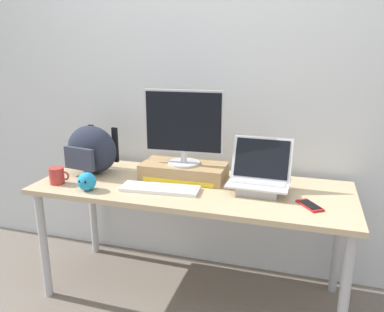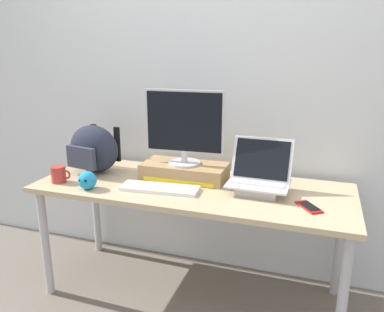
{
  "view_description": "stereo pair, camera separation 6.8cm",
  "coord_description": "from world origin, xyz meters",
  "px_view_note": "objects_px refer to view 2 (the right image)",
  "views": [
    {
      "loc": [
        0.61,
        -2.02,
        1.5
      ],
      "look_at": [
        0.0,
        0.0,
        0.9
      ],
      "focal_mm": 36.09,
      "sensor_mm": 36.0,
      "label": 1
    },
    {
      "loc": [
        0.68,
        -2.0,
        1.5
      ],
      "look_at": [
        0.0,
        0.0,
        0.9
      ],
      "focal_mm": 36.09,
      "sensor_mm": 36.0,
      "label": 2
    }
  ],
  "objects_px": {
    "desktop_monitor": "(184,127)",
    "messenger_backpack": "(94,149)",
    "external_keyboard": "(160,188)",
    "toner_box_yellow": "(185,171)",
    "coffee_mug": "(59,174)",
    "plush_toy": "(87,180)",
    "cell_phone": "(309,207)",
    "open_laptop": "(259,182)"
  },
  "relations": [
    {
      "from": "toner_box_yellow",
      "to": "open_laptop",
      "type": "height_order",
      "value": "open_laptop"
    },
    {
      "from": "cell_phone",
      "to": "open_laptop",
      "type": "bearing_deg",
      "value": 117.9
    },
    {
      "from": "external_keyboard",
      "to": "cell_phone",
      "type": "xyz_separation_m",
      "value": [
        0.81,
        0.01,
        -0.01
      ]
    },
    {
      "from": "toner_box_yellow",
      "to": "external_keyboard",
      "type": "relative_size",
      "value": 1.14
    },
    {
      "from": "toner_box_yellow",
      "to": "open_laptop",
      "type": "xyz_separation_m",
      "value": [
        0.47,
        -0.09,
        0.01
      ]
    },
    {
      "from": "desktop_monitor",
      "to": "plush_toy",
      "type": "distance_m",
      "value": 0.64
    },
    {
      "from": "messenger_backpack",
      "to": "cell_phone",
      "type": "relative_size",
      "value": 2.32
    },
    {
      "from": "desktop_monitor",
      "to": "plush_toy",
      "type": "xyz_separation_m",
      "value": [
        -0.46,
        -0.35,
        -0.27
      ]
    },
    {
      "from": "messenger_backpack",
      "to": "cell_phone",
      "type": "bearing_deg",
      "value": 2.87
    },
    {
      "from": "external_keyboard",
      "to": "cell_phone",
      "type": "relative_size",
      "value": 2.73
    },
    {
      "from": "desktop_monitor",
      "to": "messenger_backpack",
      "type": "xyz_separation_m",
      "value": [
        -0.6,
        -0.06,
        -0.17
      ]
    },
    {
      "from": "coffee_mug",
      "to": "toner_box_yellow",
      "type": "bearing_deg",
      "value": 24.09
    },
    {
      "from": "messenger_backpack",
      "to": "plush_toy",
      "type": "xyz_separation_m",
      "value": [
        0.14,
        -0.29,
        -0.1
      ]
    },
    {
      "from": "messenger_backpack",
      "to": "cell_phone",
      "type": "distance_m",
      "value": 1.36
    },
    {
      "from": "external_keyboard",
      "to": "cell_phone",
      "type": "height_order",
      "value": "external_keyboard"
    },
    {
      "from": "desktop_monitor",
      "to": "open_laptop",
      "type": "relative_size",
      "value": 1.41
    },
    {
      "from": "external_keyboard",
      "to": "desktop_monitor",
      "type": "bearing_deg",
      "value": 69.65
    },
    {
      "from": "desktop_monitor",
      "to": "cell_phone",
      "type": "xyz_separation_m",
      "value": [
        0.74,
        -0.22,
        -0.32
      ]
    },
    {
      "from": "toner_box_yellow",
      "to": "open_laptop",
      "type": "bearing_deg",
      "value": -10.49
    },
    {
      "from": "open_laptop",
      "to": "cell_phone",
      "type": "relative_size",
      "value": 2.05
    },
    {
      "from": "coffee_mug",
      "to": "cell_phone",
      "type": "height_order",
      "value": "coffee_mug"
    },
    {
      "from": "toner_box_yellow",
      "to": "coffee_mug",
      "type": "relative_size",
      "value": 4.03
    },
    {
      "from": "toner_box_yellow",
      "to": "desktop_monitor",
      "type": "bearing_deg",
      "value": -85.63
    },
    {
      "from": "toner_box_yellow",
      "to": "external_keyboard",
      "type": "height_order",
      "value": "toner_box_yellow"
    },
    {
      "from": "toner_box_yellow",
      "to": "open_laptop",
      "type": "relative_size",
      "value": 1.52
    },
    {
      "from": "desktop_monitor",
      "to": "plush_toy",
      "type": "bearing_deg",
      "value": -145.86
    },
    {
      "from": "open_laptop",
      "to": "plush_toy",
      "type": "distance_m",
      "value": 0.96
    },
    {
      "from": "open_laptop",
      "to": "cell_phone",
      "type": "distance_m",
      "value": 0.31
    },
    {
      "from": "toner_box_yellow",
      "to": "external_keyboard",
      "type": "distance_m",
      "value": 0.25
    },
    {
      "from": "messenger_backpack",
      "to": "cell_phone",
      "type": "xyz_separation_m",
      "value": [
        1.34,
        -0.17,
        -0.15
      ]
    },
    {
      "from": "toner_box_yellow",
      "to": "coffee_mug",
      "type": "xyz_separation_m",
      "value": [
        -0.68,
        -0.31,
        0.0
      ]
    },
    {
      "from": "open_laptop",
      "to": "external_keyboard",
      "type": "height_order",
      "value": "open_laptop"
    },
    {
      "from": "desktop_monitor",
      "to": "open_laptop",
      "type": "bearing_deg",
      "value": -13.54
    },
    {
      "from": "toner_box_yellow",
      "to": "plush_toy",
      "type": "distance_m",
      "value": 0.58
    },
    {
      "from": "open_laptop",
      "to": "cell_phone",
      "type": "bearing_deg",
      "value": -25.3
    },
    {
      "from": "external_keyboard",
      "to": "coffee_mug",
      "type": "relative_size",
      "value": 3.55
    },
    {
      "from": "messenger_backpack",
      "to": "plush_toy",
      "type": "bearing_deg",
      "value": -54.9
    },
    {
      "from": "cell_phone",
      "to": "plush_toy",
      "type": "distance_m",
      "value": 1.21
    },
    {
      "from": "external_keyboard",
      "to": "plush_toy",
      "type": "xyz_separation_m",
      "value": [
        -0.39,
        -0.12,
        0.04
      ]
    },
    {
      "from": "messenger_backpack",
      "to": "open_laptop",
      "type": "bearing_deg",
      "value": 8.47
    },
    {
      "from": "plush_toy",
      "to": "coffee_mug",
      "type": "bearing_deg",
      "value": 168.81
    },
    {
      "from": "coffee_mug",
      "to": "desktop_monitor",
      "type": "bearing_deg",
      "value": 24.0
    }
  ]
}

